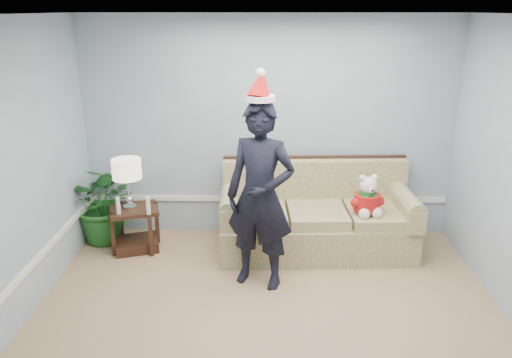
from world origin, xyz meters
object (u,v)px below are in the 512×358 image
(side_table, at_px, (136,233))
(houseplant, at_px, (105,202))
(teddy_bear, at_px, (367,200))
(man, at_px, (260,197))
(sofa, at_px, (315,219))
(table_lamp, at_px, (127,171))

(side_table, xyz_separation_m, houseplant, (-0.41, 0.24, 0.30))
(side_table, bearing_deg, teddy_bear, -3.66)
(houseplant, bearing_deg, man, -27.07)
(sofa, bearing_deg, man, -131.09)
(sofa, xyz_separation_m, houseplant, (-2.55, 0.16, 0.14))
(sofa, bearing_deg, teddy_bear, -27.70)
(side_table, distance_m, houseplant, 0.56)
(table_lamp, relative_size, houseplant, 0.58)
(teddy_bear, bearing_deg, houseplant, 160.64)
(man, bearing_deg, table_lamp, 173.51)
(man, bearing_deg, teddy_bear, 44.52)
(side_table, relative_size, man, 0.34)
(side_table, height_order, teddy_bear, teddy_bear)
(table_lamp, bearing_deg, teddy_bear, -3.68)
(houseplant, height_order, teddy_bear, houseplant)
(houseplant, bearing_deg, teddy_bear, -7.55)
(table_lamp, bearing_deg, side_table, -4.65)
(side_table, xyz_separation_m, table_lamp, (-0.04, 0.00, 0.78))
(man, xyz_separation_m, teddy_bear, (1.19, 0.56, -0.25))
(sofa, bearing_deg, side_table, 179.58)
(side_table, bearing_deg, sofa, 2.18)
(sofa, xyz_separation_m, table_lamp, (-2.19, -0.08, 0.61))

